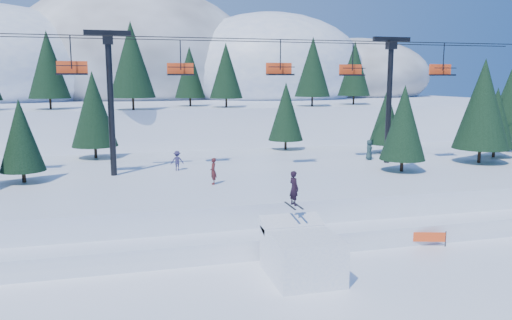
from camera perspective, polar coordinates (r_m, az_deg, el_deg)
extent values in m
plane|color=white|center=(22.75, 7.67, -15.30)|extent=(160.00, 160.00, 0.00)
cube|color=white|center=(38.82, -2.42, -2.92)|extent=(70.00, 22.00, 2.50)
cube|color=white|center=(29.61, 1.76, -8.19)|extent=(70.00, 6.00, 1.10)
cube|color=white|center=(87.70, -9.42, 4.90)|extent=(110.00, 60.00, 6.00)
ellipsoid|color=#605B59|center=(97.19, -13.74, 11.23)|extent=(44.00, 39.60, 26.40)
ellipsoid|color=white|center=(92.84, 1.63, 10.46)|extent=(34.00, 30.60, 19.72)
ellipsoid|color=#605B59|center=(105.65, 11.30, 9.43)|extent=(30.00, 27.00, 15.00)
cylinder|color=black|center=(58.17, -13.85, 6.27)|extent=(0.26, 0.26, 1.37)
cone|color=#17341F|center=(58.15, -14.04, 11.08)|extent=(5.08, 5.08, 8.40)
cylinder|color=black|center=(62.00, -3.42, 6.56)|extent=(0.26, 0.26, 1.10)
cone|color=#17341F|center=(61.95, -3.45, 10.17)|extent=(4.07, 4.07, 6.73)
cylinder|color=black|center=(64.77, 6.43, 6.68)|extent=(0.26, 0.26, 1.22)
cone|color=#17341F|center=(64.72, 6.50, 10.54)|extent=(4.53, 4.53, 7.49)
cylinder|color=black|center=(62.45, -22.43, 5.97)|extent=(0.26, 0.26, 1.24)
cone|color=#17341F|center=(62.41, -22.69, 10.04)|extent=(4.62, 4.62, 7.64)
cylinder|color=black|center=(70.16, 11.08, 6.75)|extent=(0.26, 0.26, 1.18)
cone|color=#17341F|center=(70.12, 11.19, 10.20)|extent=(4.40, 4.40, 7.27)
cylinder|color=black|center=(65.12, -7.52, 6.60)|extent=(0.26, 0.26, 1.06)
cone|color=#17341F|center=(65.07, -7.59, 9.92)|extent=(3.92, 3.92, 6.48)
cube|color=white|center=(24.42, 5.29, -10.81)|extent=(3.14, 3.88, 2.13)
cube|color=white|center=(25.56, 4.04, -7.24)|extent=(3.14, 1.36, 0.76)
imported|color=black|center=(25.07, 4.36, -3.22)|extent=(0.58, 0.73, 1.76)
cube|color=black|center=(25.22, 3.90, -5.23)|extent=(0.11, 1.65, 0.03)
cube|color=black|center=(25.34, 4.76, -5.17)|extent=(0.11, 1.65, 0.03)
cylinder|color=black|center=(37.16, -16.25, 5.91)|extent=(0.44, 0.44, 10.00)
cube|color=black|center=(37.24, -16.61, 13.76)|extent=(3.20, 0.35, 0.35)
cube|color=black|center=(37.21, -16.58, 13.07)|extent=(0.70, 0.70, 0.70)
cylinder|color=black|center=(42.68, 14.95, 6.34)|extent=(0.44, 0.44, 10.00)
cube|color=black|center=(42.76, 15.24, 13.18)|extent=(3.20, 0.35, 0.35)
cube|color=black|center=(42.73, 15.21, 12.58)|extent=(0.70, 0.70, 0.70)
cylinder|color=black|center=(37.38, 0.95, 13.65)|extent=(46.00, 0.06, 0.06)
cylinder|color=black|center=(39.69, -0.01, 13.39)|extent=(46.00, 0.06, 0.06)
cylinder|color=black|center=(36.09, -20.42, 11.50)|extent=(0.08, 0.08, 2.20)
cube|color=black|center=(36.05, -20.28, 9.20)|extent=(2.00, 0.75, 0.12)
cube|color=#FF4A1A|center=(36.44, -20.27, 9.90)|extent=(2.00, 0.10, 0.85)
cylinder|color=black|center=(35.71, -20.39, 10.08)|extent=(2.00, 0.06, 0.06)
cylinder|color=black|center=(38.56, -8.63, 11.78)|extent=(0.08, 0.08, 2.20)
cube|color=black|center=(38.52, -8.57, 9.62)|extent=(2.00, 0.75, 0.12)
cube|color=#FF4A1A|center=(38.91, -8.65, 10.28)|extent=(2.00, 0.10, 0.85)
cylinder|color=black|center=(38.18, -8.54, 10.45)|extent=(2.00, 0.06, 0.06)
cylinder|color=black|center=(37.66, 2.81, 11.93)|extent=(0.08, 0.08, 2.20)
cube|color=black|center=(37.62, 2.79, 9.73)|extent=(2.00, 0.75, 0.12)
cube|color=#FF4A1A|center=(37.99, 2.62, 10.40)|extent=(2.00, 0.10, 0.85)
cylinder|color=black|center=(37.30, 2.96, 10.57)|extent=(2.00, 0.06, 0.06)
cylinder|color=black|center=(42.45, 11.00, 11.47)|extent=(0.08, 0.08, 2.20)
cube|color=black|center=(42.42, 10.94, 9.51)|extent=(2.00, 0.75, 0.12)
cube|color=#FF4A1A|center=(42.77, 10.74, 10.12)|extent=(2.00, 0.10, 0.85)
cylinder|color=black|center=(42.11, 11.17, 10.26)|extent=(2.00, 0.06, 0.06)
cylinder|color=black|center=(43.83, 20.65, 10.98)|extent=(0.08, 0.08, 2.20)
cube|color=black|center=(43.80, 20.54, 9.09)|extent=(2.00, 0.75, 0.12)
cube|color=#FF4A1A|center=(44.11, 20.29, 9.68)|extent=(2.00, 0.10, 0.85)
cylinder|color=black|center=(43.52, 20.85, 9.80)|extent=(2.00, 0.06, 0.06)
cylinder|color=black|center=(45.61, 24.15, 0.46)|extent=(0.26, 0.26, 1.21)
cone|color=#17341F|center=(45.22, 24.51, 5.86)|extent=(4.48, 4.48, 7.41)
cylinder|color=black|center=(49.50, 25.51, 0.80)|extent=(0.26, 0.26, 0.87)
cone|color=#17341F|center=(49.19, 25.76, 4.38)|extent=(3.23, 3.23, 5.34)
cylinder|color=black|center=(55.00, 26.86, 1.63)|extent=(0.26, 0.26, 1.20)
cone|color=#17341F|center=(54.67, 27.19, 6.10)|extent=(4.47, 4.47, 7.39)
cylinder|color=black|center=(48.83, 14.52, 1.29)|extent=(0.26, 0.26, 0.84)
cone|color=#17341F|center=(48.52, 14.67, 4.81)|extent=(3.13, 3.13, 5.18)
cylinder|color=black|center=(46.33, -17.86, 0.86)|extent=(0.26, 0.26, 1.07)
cone|color=#17341F|center=(45.96, -18.09, 5.57)|extent=(3.97, 3.97, 6.57)
cylinder|color=black|center=(49.79, 3.39, 1.76)|extent=(0.26, 0.26, 0.93)
cone|color=#17341F|center=(49.47, 3.43, 5.58)|extent=(3.45, 3.45, 5.71)
cylinder|color=black|center=(37.21, -25.00, -1.74)|extent=(0.26, 0.26, 0.79)
cone|color=#17341F|center=(36.82, -25.29, 2.59)|extent=(2.94, 2.94, 4.86)
cylinder|color=black|center=(39.34, 16.31, -0.60)|extent=(0.26, 0.26, 0.91)
cone|color=#17341F|center=(38.94, 16.53, 4.14)|extent=(3.39, 3.39, 5.61)
imported|color=#233A3C|center=(44.24, 12.81, 1.14)|extent=(0.85, 1.00, 1.75)
imported|color=#511F20|center=(33.16, -4.91, -1.28)|extent=(0.46, 0.67, 1.77)
imported|color=#2E294E|center=(38.57, -9.00, -0.08)|extent=(1.02, 0.64, 1.51)
cylinder|color=black|center=(29.82, 15.70, -8.63)|extent=(0.06, 0.06, 0.90)
cylinder|color=black|center=(30.61, 20.84, -8.42)|extent=(0.06, 0.06, 0.90)
cube|color=#FF4A1A|center=(30.15, 18.32, -8.35)|extent=(2.70, 0.82, 0.55)
cylinder|color=black|center=(32.63, 21.65, -7.39)|extent=(0.06, 0.06, 0.90)
cylinder|color=black|center=(34.22, 25.60, -6.89)|extent=(0.06, 0.06, 0.90)
cube|color=#FF4A1A|center=(33.38, 23.69, -6.97)|extent=(2.80, 0.18, 0.55)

